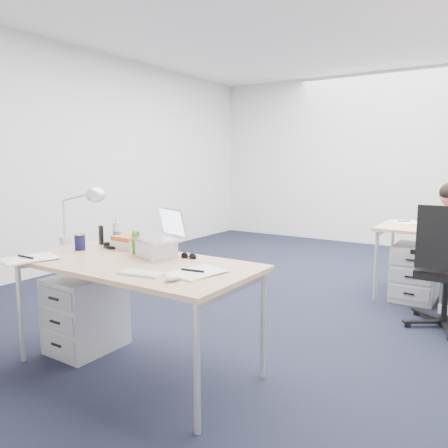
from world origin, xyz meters
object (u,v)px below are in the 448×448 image
(water_bottle, at_px, (117,232))
(can_koozie, at_px, (80,242))
(office_chair, at_px, (445,294))
(silver_laptop, at_px, (156,233))
(desk_near, at_px, (136,269))
(book_stack, at_px, (127,242))
(headphones, at_px, (118,245))
(wireless_keyboard, at_px, (141,273))
(drawer_pedestal_near, at_px, (86,312))
(desk_lamp, at_px, (76,215))
(bear_figurine, at_px, (136,242))
(cordless_phone, at_px, (101,235))
(sunglasses, at_px, (189,257))
(drawer_pedestal_far, at_px, (415,272))
(computer_mouse, at_px, (173,278))

(water_bottle, bearing_deg, can_koozie, -111.78)
(office_chair, distance_m, silver_laptop, 2.42)
(desk_near, distance_m, silver_laptop, 0.28)
(book_stack, bearing_deg, headphones, -175.56)
(wireless_keyboard, bearing_deg, can_koozie, 152.46)
(office_chair, distance_m, drawer_pedestal_near, 2.86)
(office_chair, height_order, desk_lamp, desk_lamp)
(bear_figurine, xyz_separation_m, cordless_phone, (-0.46, 0.09, -0.01))
(sunglasses, bearing_deg, drawer_pedestal_far, 58.60)
(desk_near, distance_m, computer_mouse, 0.55)
(silver_laptop, relative_size, water_bottle, 1.55)
(bear_figurine, distance_m, sunglasses, 0.42)
(book_stack, distance_m, cordless_phone, 0.29)
(desk_lamp, bearing_deg, book_stack, 29.03)
(silver_laptop, xyz_separation_m, headphones, (-0.46, 0.08, -0.14))
(book_stack, relative_size, desk_lamp, 0.44)
(office_chair, height_order, bear_figurine, office_chair)
(office_chair, xyz_separation_m, book_stack, (-1.96, -1.63, 0.48))
(desk_near, xyz_separation_m, drawer_pedestal_far, (1.26, 2.61, -0.41))
(silver_laptop, distance_m, wireless_keyboard, 0.49)
(drawer_pedestal_far, height_order, silver_laptop, silver_laptop)
(drawer_pedestal_near, relative_size, desk_lamp, 1.15)
(wireless_keyboard, relative_size, sunglasses, 2.28)
(bear_figurine, bearing_deg, office_chair, 61.34)
(computer_mouse, relative_size, sunglasses, 0.85)
(drawer_pedestal_near, relative_size, headphones, 2.35)
(drawer_pedestal_near, bearing_deg, can_koozie, 159.32)
(wireless_keyboard, relative_size, computer_mouse, 2.68)
(silver_laptop, bearing_deg, sunglasses, 39.27)
(silver_laptop, bearing_deg, water_bottle, -174.79)
(sunglasses, bearing_deg, silver_laptop, -168.12)
(computer_mouse, bearing_deg, cordless_phone, 177.30)
(silver_laptop, height_order, sunglasses, silver_laptop)
(desk_near, height_order, bear_figurine, bear_figurine)
(desk_lamp, bearing_deg, desk_near, -0.13)
(office_chair, height_order, book_stack, office_chair)
(drawer_pedestal_near, bearing_deg, silver_laptop, 15.33)
(wireless_keyboard, relative_size, desk_lamp, 0.55)
(wireless_keyboard, xyz_separation_m, computer_mouse, (0.24, -0.01, 0.01))
(desk_near, distance_m, wireless_keyboard, 0.34)
(book_stack, xyz_separation_m, desk_lamp, (-0.40, -0.13, 0.19))
(water_bottle, relative_size, bear_figurine, 1.27)
(drawer_pedestal_far, distance_m, headphones, 2.94)
(office_chair, bearing_deg, wireless_keyboard, -121.08)
(silver_laptop, height_order, book_stack, silver_laptop)
(silver_laptop, height_order, headphones, silver_laptop)
(desk_near, relative_size, wireless_keyboard, 6.13)
(wireless_keyboard, distance_m, bear_figurine, 0.60)
(headphones, bearing_deg, silver_laptop, -24.39)
(wireless_keyboard, relative_size, headphones, 1.12)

